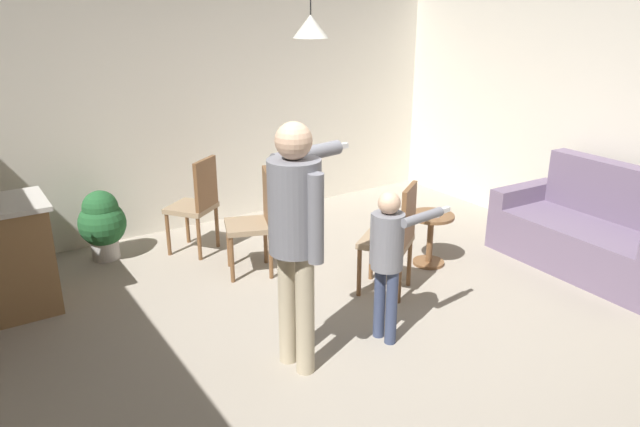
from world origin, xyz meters
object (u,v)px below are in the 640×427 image
(couch_floral, at_px, (593,235))
(dining_chair_by_counter, at_px, (394,235))
(dining_chair_near_wall, at_px, (197,202))
(person_child, at_px, (389,251))
(potted_plant_corner, at_px, (102,222))
(person_adult, at_px, (296,222))
(spare_remote_on_table, at_px, (434,214))
(side_table_by_couch, at_px, (430,233))
(dining_chair_centre_back, at_px, (256,218))

(couch_floral, bearing_deg, dining_chair_by_counter, 74.29)
(couch_floral, relative_size, dining_chair_near_wall, 1.83)
(person_child, relative_size, potted_plant_corner, 1.67)
(person_adult, xyz_separation_m, dining_chair_by_counter, (1.29, 0.51, -0.54))
(person_child, relative_size, dining_chair_near_wall, 1.19)
(dining_chair_near_wall, relative_size, spare_remote_on_table, 7.69)
(couch_floral, relative_size, side_table_by_couch, 3.52)
(dining_chair_by_counter, height_order, potted_plant_corner, dining_chair_by_counter)
(couch_floral, bearing_deg, person_child, 90.96)
(person_child, xyz_separation_m, dining_chair_by_counter, (0.55, 0.58, -0.19))
(person_child, distance_m, dining_chair_centre_back, 1.65)
(dining_chair_near_wall, height_order, potted_plant_corner, dining_chair_near_wall)
(spare_remote_on_table, bearing_deg, couch_floral, -34.02)
(dining_chair_by_counter, distance_m, dining_chair_near_wall, 2.09)
(dining_chair_centre_back, bearing_deg, side_table_by_couch, -97.00)
(side_table_by_couch, relative_size, person_adult, 0.30)
(potted_plant_corner, height_order, spare_remote_on_table, potted_plant_corner)
(spare_remote_on_table, bearing_deg, person_adult, -159.61)
(spare_remote_on_table, bearing_deg, dining_chair_near_wall, 138.45)
(dining_chair_near_wall, bearing_deg, spare_remote_on_table, -78.37)
(side_table_by_couch, bearing_deg, person_child, -145.81)
(side_table_by_couch, distance_m, dining_chair_by_counter, 0.77)
(person_child, bearing_deg, dining_chair_by_counter, 129.87)
(person_adult, bearing_deg, dining_chair_centre_back, 152.83)
(person_adult, relative_size, dining_chair_by_counter, 1.75)
(couch_floral, bearing_deg, spare_remote_on_table, 58.29)
(dining_chair_by_counter, height_order, spare_remote_on_table, dining_chair_by_counter)
(person_adult, bearing_deg, side_table_by_couch, 101.36)
(couch_floral, height_order, person_child, person_child)
(person_child, height_order, dining_chair_by_counter, person_child)
(dining_chair_by_counter, relative_size, spare_remote_on_table, 7.69)
(couch_floral, xyz_separation_m, person_adult, (-3.25, 0.13, 0.76))
(person_child, xyz_separation_m, spare_remote_on_table, (1.23, 0.81, -0.20))
(person_child, distance_m, spare_remote_on_table, 1.49)
(spare_remote_on_table, bearing_deg, side_table_by_couch, 78.15)
(person_child, bearing_deg, dining_chair_centre_back, -177.59)
(dining_chair_centre_back, distance_m, potted_plant_corner, 1.61)
(dining_chair_by_counter, bearing_deg, couch_floral, -53.07)
(couch_floral, relative_size, person_adult, 1.05)
(person_child, distance_m, dining_chair_near_wall, 2.44)
(dining_chair_near_wall, relative_size, dining_chair_centre_back, 1.00)
(couch_floral, height_order, side_table_by_couch, couch_floral)
(potted_plant_corner, xyz_separation_m, spare_remote_on_table, (2.63, -1.93, 0.15))
(dining_chair_near_wall, xyz_separation_m, potted_plant_corner, (-0.86, 0.37, -0.15))
(person_adult, distance_m, dining_chair_centre_back, 1.71)
(person_child, xyz_separation_m, dining_chair_centre_back, (-0.26, 1.62, -0.19))
(person_child, bearing_deg, dining_chair_near_wall, -173.89)
(side_table_by_couch, relative_size, potted_plant_corner, 0.73)
(person_child, distance_m, dining_chair_by_counter, 0.82)
(person_adult, height_order, dining_chair_near_wall, person_adult)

